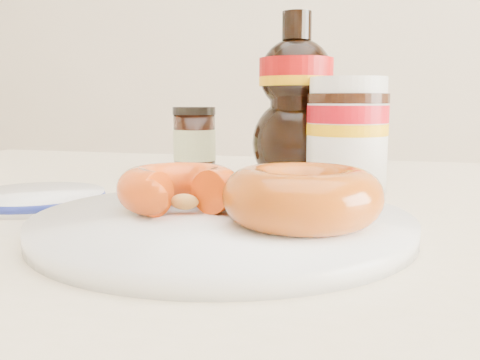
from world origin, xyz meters
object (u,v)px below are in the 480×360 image
(dark_jar, at_px, (195,142))
(donut_bitten, at_px, (179,188))
(dining_table, at_px, (298,288))
(plate, at_px, (223,223))
(donut_whole, at_px, (302,196))
(syrup_bottle, at_px, (296,99))
(nutella_jar, at_px, (347,130))
(blue_rim_saucer, at_px, (36,198))

(dark_jar, bearing_deg, donut_bitten, -71.84)
(dining_table, height_order, plate, plate)
(plate, xyz_separation_m, donut_whole, (0.07, -0.02, 0.03))
(syrup_bottle, bearing_deg, dark_jar, 166.47)
(dining_table, bearing_deg, donut_bitten, -126.98)
(plate, height_order, nutella_jar, nutella_jar)
(syrup_bottle, height_order, dark_jar, syrup_bottle)
(donut_whole, bearing_deg, blue_rim_saucer, 165.53)
(plate, relative_size, syrup_bottle, 1.42)
(dining_table, height_order, dark_jar, dark_jar)
(donut_whole, height_order, dark_jar, dark_jar)
(plate, distance_m, donut_bitten, 0.05)
(plate, height_order, dark_jar, dark_jar)
(donut_whole, bearing_deg, plate, 165.86)
(dining_table, xyz_separation_m, donut_bitten, (-0.08, -0.11, 0.12))
(syrup_bottle, bearing_deg, plate, -92.27)
(plate, bearing_deg, dining_table, 70.30)
(nutella_jar, bearing_deg, dining_table, -108.25)
(plate, bearing_deg, syrup_bottle, 87.73)
(dining_table, height_order, blue_rim_saucer, blue_rim_saucer)
(blue_rim_saucer, bearing_deg, donut_bitten, -15.19)
(nutella_jar, bearing_deg, syrup_bottle, 147.71)
(nutella_jar, height_order, syrup_bottle, syrup_bottle)
(plate, distance_m, dark_jar, 0.33)
(dining_table, relative_size, blue_rim_saucer, 10.34)
(dining_table, distance_m, nutella_jar, 0.19)
(plate, relative_size, donut_bitten, 2.92)
(dining_table, bearing_deg, donut_whole, -80.12)
(plate, xyz_separation_m, blue_rim_saucer, (-0.21, 0.06, -0.00))
(dining_table, distance_m, plate, 0.15)
(donut_whole, xyz_separation_m, syrup_bottle, (-0.05, 0.28, 0.07))
(donut_bitten, xyz_separation_m, dark_jar, (-0.10, 0.29, 0.01))
(donut_whole, bearing_deg, nutella_jar, 87.13)
(donut_whole, height_order, syrup_bottle, syrup_bottle)
(nutella_jar, bearing_deg, donut_whole, -92.87)
(donut_whole, bearing_deg, dark_jar, 122.33)
(donut_bitten, xyz_separation_m, syrup_bottle, (0.05, 0.26, 0.07))
(nutella_jar, height_order, dark_jar, nutella_jar)
(donut_whole, xyz_separation_m, dark_jar, (-0.20, 0.32, 0.01))
(nutella_jar, bearing_deg, plate, -109.01)
(nutella_jar, relative_size, syrup_bottle, 0.62)
(syrup_bottle, relative_size, dark_jar, 2.21)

